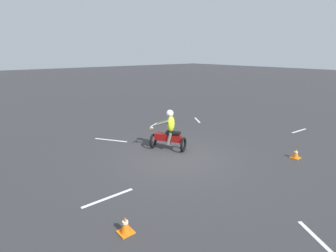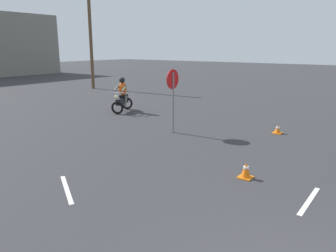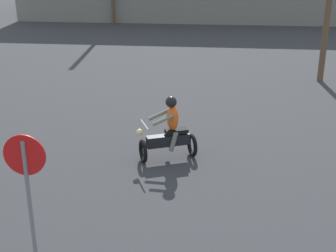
% 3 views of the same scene
% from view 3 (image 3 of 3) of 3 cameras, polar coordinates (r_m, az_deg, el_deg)
% --- Properties ---
extents(motorcycle_rider_background, '(1.54, 1.12, 1.66)m').
position_cam_3_polar(motorcycle_rider_background, '(11.69, 0.16, -0.78)').
color(motorcycle_rider_background, black).
rests_on(motorcycle_rider_background, ground).
extents(stop_sign, '(0.70, 0.08, 2.30)m').
position_cam_3_polar(stop_sign, '(7.91, -16.87, -5.51)').
color(stop_sign, slate).
rests_on(stop_sign, ground).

